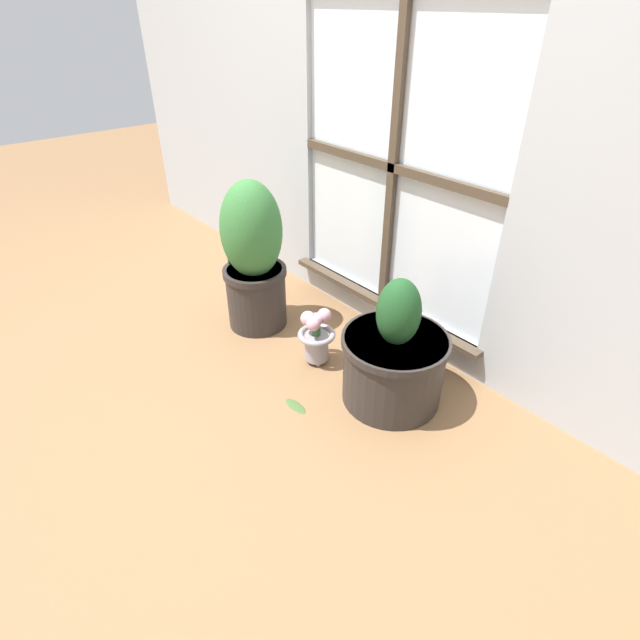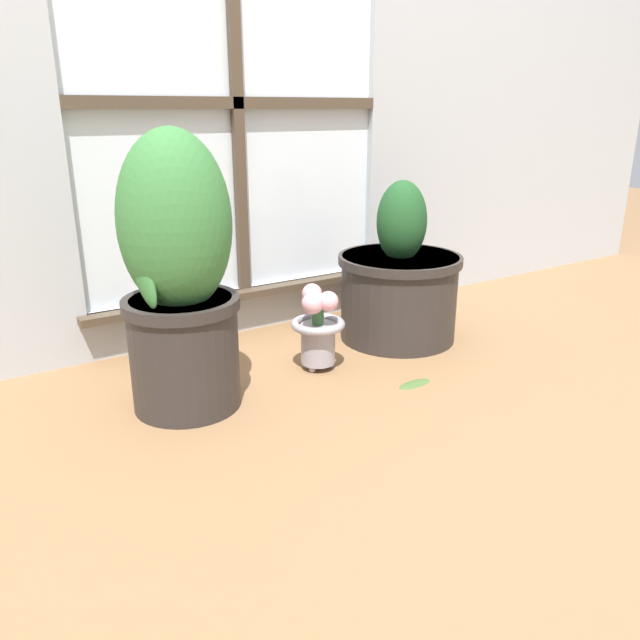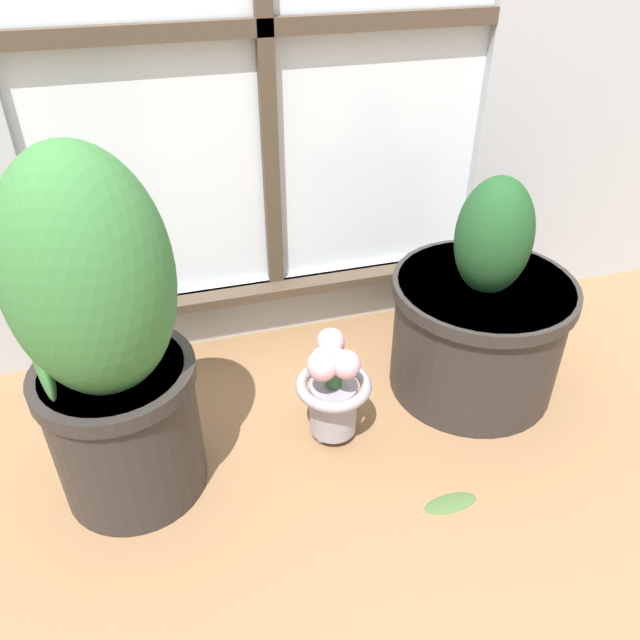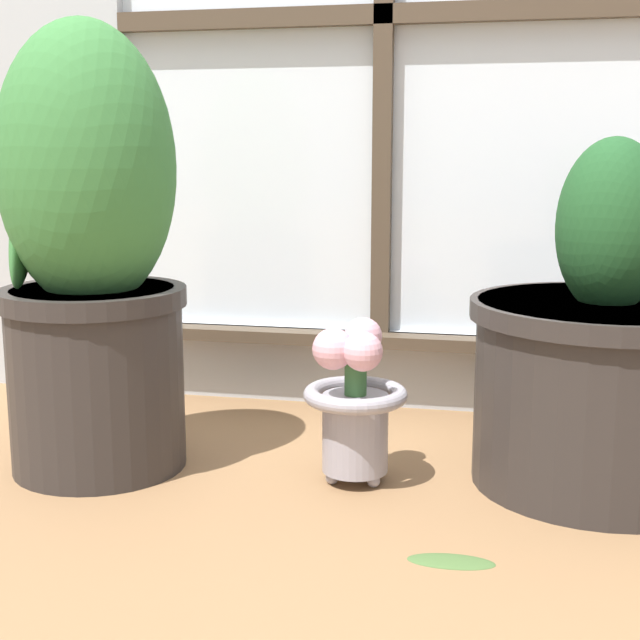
{
  "view_description": "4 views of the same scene",
  "coord_description": "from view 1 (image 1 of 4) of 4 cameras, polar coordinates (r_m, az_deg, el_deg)",
  "views": [
    {
      "loc": [
        1.34,
        -0.91,
        1.33
      ],
      "look_at": [
        0.03,
        0.21,
        0.2
      ],
      "focal_mm": 28.0,
      "sensor_mm": 36.0,
      "label": 1
    },
    {
      "loc": [
        -0.91,
        -1.25,
        0.74
      ],
      "look_at": [
        0.02,
        0.18,
        0.16
      ],
      "focal_mm": 35.0,
      "sensor_mm": 36.0,
      "label": 2
    },
    {
      "loc": [
        -0.27,
        -0.74,
        0.99
      ],
      "look_at": [
        0.01,
        0.25,
        0.27
      ],
      "focal_mm": 35.0,
      "sensor_mm": 36.0,
      "label": 3
    },
    {
      "loc": [
        0.25,
        -1.09,
        0.5
      ],
      "look_at": [
        -0.03,
        0.18,
        0.26
      ],
      "focal_mm": 50.0,
      "sensor_mm": 36.0,
      "label": 4
    }
  ],
  "objects": [
    {
      "name": "flower_vase",
      "position": [
        2.09,
        -0.45,
        -1.72
      ],
      "size": [
        0.16,
        0.16,
        0.25
      ],
      "color": "#99939E",
      "rests_on": "ground_plane"
    },
    {
      "name": "potted_plant_right",
      "position": [
        1.89,
        8.46,
        -4.4
      ],
      "size": [
        0.4,
        0.4,
        0.52
      ],
      "color": "#2D2826",
      "rests_on": "ground_plane"
    },
    {
      "name": "potted_plant_left",
      "position": [
        2.27,
        -7.62,
        6.96
      ],
      "size": [
        0.29,
        0.29,
        0.7
      ],
      "color": "#2D2826",
      "rests_on": "ground_plane"
    },
    {
      "name": "ground_plane",
      "position": [
        2.09,
        -4.98,
        -6.49
      ],
      "size": [
        10.0,
        10.0,
        0.0
      ],
      "primitive_type": "plane",
      "color": "olive"
    },
    {
      "name": "wall_with_window",
      "position": [
        2.05,
        10.02,
        31.31
      ],
      "size": [
        4.4,
        0.1,
        2.5
      ],
      "color": "#B2B7BC",
      "rests_on": "ground_plane"
    },
    {
      "name": "fallen_leaf",
      "position": [
        1.95,
        -2.8,
        -9.72
      ],
      "size": [
        0.11,
        0.05,
        0.01
      ],
      "color": "#476633",
      "rests_on": "ground_plane"
    }
  ]
}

